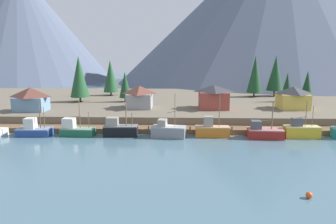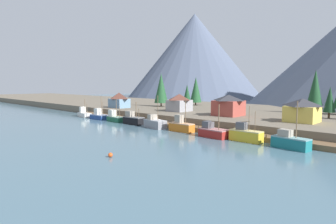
# 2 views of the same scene
# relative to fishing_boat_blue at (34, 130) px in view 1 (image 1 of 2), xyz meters

# --- Properties ---
(ground_plane) EXTENTS (400.00, 400.00, 1.00)m
(ground_plane) POSITION_rel_fishing_boat_blue_xyz_m (25.71, 21.67, -1.58)
(ground_plane) COLOR #476675
(dock) EXTENTS (80.00, 4.00, 1.60)m
(dock) POSITION_rel_fishing_boat_blue_xyz_m (25.71, 3.66, -0.58)
(dock) COLOR brown
(dock) RESTS_ON ground_plane
(shoreline_bank) EXTENTS (400.00, 56.00, 2.50)m
(shoreline_bank) POSITION_rel_fishing_boat_blue_xyz_m (25.71, 33.67, 0.17)
(shoreline_bank) COLOR #665B4C
(shoreline_bank) RESTS_ON ground_plane
(mountain_west_peak) EXTENTS (105.41, 105.41, 65.18)m
(mountain_west_peak) POSITION_rel_fishing_boat_blue_xyz_m (-66.91, 130.77, 31.51)
(mountain_west_peak) COLOR #4C566B
(mountain_west_peak) RESTS_ON ground_plane
(mountain_central_peak) EXTENTS (182.21, 182.21, 85.76)m
(mountain_central_peak) POSITION_rel_fishing_boat_blue_xyz_m (83.73, 128.59, 41.80)
(mountain_central_peak) COLOR slate
(mountain_central_peak) RESTS_ON ground_plane
(fishing_boat_blue) EXTENTS (6.31, 3.05, 7.26)m
(fishing_boat_blue) POSITION_rel_fishing_boat_blue_xyz_m (0.00, 0.00, 0.00)
(fishing_boat_blue) COLOR navy
(fishing_boat_blue) RESTS_ON ground_plane
(fishing_boat_green) EXTENTS (6.40, 2.77, 6.69)m
(fishing_boat_green) POSITION_rel_fishing_boat_blue_xyz_m (8.02, 0.19, 0.08)
(fishing_boat_green) COLOR #1E5B3D
(fishing_boat_green) RESTS_ON ground_plane
(fishing_boat_black) EXTENTS (6.30, 2.57, 6.21)m
(fishing_boat_black) POSITION_rel_fishing_boat_blue_xyz_m (16.35, 0.26, 0.22)
(fishing_boat_black) COLOR black
(fishing_boat_black) RESTS_ON ground_plane
(fishing_boat_grey) EXTENTS (6.57, 3.57, 8.19)m
(fishing_boat_grey) POSITION_rel_fishing_boat_blue_xyz_m (25.50, -0.24, 0.14)
(fishing_boat_grey) COLOR gray
(fishing_boat_grey) RESTS_ON ground_plane
(fishing_boat_orange) EXTENTS (6.28, 2.30, 7.90)m
(fishing_boat_orange) POSITION_rel_fishing_boat_blue_xyz_m (33.69, 0.42, 0.20)
(fishing_boat_orange) COLOR #CC6B1E
(fishing_boat_orange) RESTS_ON ground_plane
(fishing_boat_red) EXTENTS (6.47, 3.56, 6.91)m
(fishing_boat_red) POSITION_rel_fishing_boat_blue_xyz_m (43.20, -0.25, 0.02)
(fishing_boat_red) COLOR maroon
(fishing_boat_red) RESTS_ON ground_plane
(fishing_boat_yellow) EXTENTS (6.28, 2.33, 6.89)m
(fishing_boat_yellow) POSITION_rel_fishing_boat_blue_xyz_m (50.16, 0.40, 0.21)
(fishing_boat_yellow) COLOR gold
(fishing_boat_yellow) RESTS_ON ground_plane
(house_blue) EXTENTS (7.18, 5.11, 5.38)m
(house_blue) POSITION_rel_fishing_boat_blue_xyz_m (-6.26, 12.43, 4.17)
(house_blue) COLOR #6689A8
(house_blue) RESTS_ON shoreline_bank
(house_yellow) EXTENTS (6.81, 6.45, 5.31)m
(house_yellow) POSITION_rel_fishing_boat_blue_xyz_m (54.56, 17.57, 4.13)
(house_yellow) COLOR gold
(house_yellow) RESTS_ON shoreline_bank
(house_grey) EXTENTS (6.16, 6.54, 5.38)m
(house_grey) POSITION_rel_fishing_boat_blue_xyz_m (18.02, 17.37, 4.17)
(house_grey) COLOR gray
(house_grey) RESTS_ON shoreline_bank
(house_red) EXTENTS (7.06, 6.94, 5.63)m
(house_red) POSITION_rel_fishing_boat_blue_xyz_m (35.75, 17.23, 4.29)
(house_red) COLOR #9E4238
(house_red) RESTS_ON shoreline_bank
(conifer_near_left) EXTENTS (3.30, 3.30, 8.22)m
(conifer_near_left) POSITION_rel_fishing_boat_blue_xyz_m (12.82, 27.29, 6.09)
(conifer_near_left) COLOR #4C3823
(conifer_near_left) RESTS_ON shoreline_bank
(conifer_near_right) EXTENTS (4.60, 4.60, 12.56)m
(conifer_near_right) POSITION_rel_fishing_boat_blue_xyz_m (50.59, 39.00, 8.35)
(conifer_near_right) COLOR #4C3823
(conifer_near_right) RESTS_ON shoreline_bank
(conifer_mid_left) EXTENTS (5.05, 5.05, 12.52)m
(conifer_mid_left) POSITION_rel_fishing_boat_blue_xyz_m (57.36, 41.03, 8.56)
(conifer_mid_left) COLOR #4C3823
(conifer_mid_left) RESTS_ON shoreline_bank
(conifer_mid_right) EXTENTS (5.10, 5.10, 12.40)m
(conifer_mid_right) POSITION_rel_fishing_boat_blue_xyz_m (0.43, 26.90, 8.29)
(conifer_mid_right) COLOR #4C3823
(conifer_mid_right) RESTS_ON shoreline_bank
(conifer_back_left) EXTENTS (2.85, 2.85, 8.44)m
(conifer_back_left) POSITION_rel_fishing_boat_blue_xyz_m (62.62, 29.62, 6.56)
(conifer_back_left) COLOR #4C3823
(conifer_back_left) RESTS_ON shoreline_bank
(conifer_back_right) EXTENTS (4.62, 4.62, 11.16)m
(conifer_back_right) POSITION_rel_fishing_boat_blue_xyz_m (5.84, 40.98, 7.55)
(conifer_back_right) COLOR #4C3823
(conifer_back_right) RESTS_ON shoreline_bank
(conifer_centre) EXTENTS (2.81, 2.81, 7.89)m
(conifer_centre) POSITION_rel_fishing_boat_blue_xyz_m (57.04, 29.13, 6.09)
(conifer_centre) COLOR #4C3823
(conifer_centre) RESTS_ON shoreline_bank
(channel_buoy) EXTENTS (0.70, 0.70, 0.70)m
(channel_buoy) POSITION_rel_fishing_boat_blue_xyz_m (41.39, -24.63, -0.73)
(channel_buoy) COLOR #E04C19
(channel_buoy) RESTS_ON ground_plane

